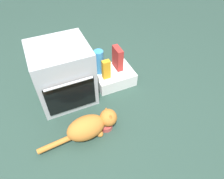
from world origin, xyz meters
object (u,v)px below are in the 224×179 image
(cat, at_px, (90,126))
(water_bottle, at_px, (99,62))
(cereal_box, at_px, (118,58))
(food_bowl, at_px, (106,125))
(oven, at_px, (63,74))
(juice_carton, at_px, (106,70))
(pantry_cabinet, at_px, (114,76))

(cat, height_order, water_bottle, water_bottle)
(cereal_box, height_order, water_bottle, water_bottle)
(cat, distance_m, water_bottle, 0.79)
(cat, bearing_deg, food_bowl, 0.00)
(oven, height_order, cat, oven)
(cat, height_order, cereal_box, cereal_box)
(water_bottle, bearing_deg, food_bowl, -106.36)
(oven, bearing_deg, cat, -82.80)
(juice_carton, xyz_separation_m, water_bottle, (-0.04, 0.13, 0.03))
(oven, relative_size, pantry_cabinet, 1.44)
(water_bottle, bearing_deg, cereal_box, -2.44)
(oven, distance_m, pantry_cabinet, 0.65)
(juice_carton, bearing_deg, cereal_box, 30.67)
(pantry_cabinet, bearing_deg, water_bottle, 157.92)
(food_bowl, bearing_deg, cereal_box, 56.76)
(juice_carton, distance_m, cereal_box, 0.23)
(food_bowl, distance_m, water_bottle, 0.75)
(food_bowl, bearing_deg, water_bottle, 73.64)
(food_bowl, distance_m, cereal_box, 0.83)
(pantry_cabinet, relative_size, cat, 0.58)
(pantry_cabinet, distance_m, food_bowl, 0.70)
(juice_carton, height_order, cereal_box, cereal_box)
(cat, relative_size, cereal_box, 2.89)
(food_bowl, relative_size, cereal_box, 0.49)
(food_bowl, height_order, cat, cat)
(oven, bearing_deg, food_bowl, -67.99)
(pantry_cabinet, height_order, cereal_box, cereal_box)
(pantry_cabinet, height_order, juice_carton, juice_carton)
(juice_carton, xyz_separation_m, cereal_box, (0.20, 0.12, 0.02))
(oven, bearing_deg, water_bottle, 8.77)
(water_bottle, bearing_deg, pantry_cabinet, -22.08)
(cereal_box, bearing_deg, food_bowl, -123.24)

